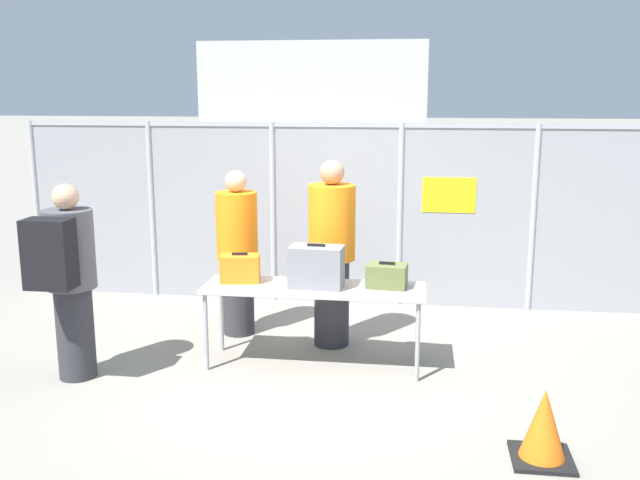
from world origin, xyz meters
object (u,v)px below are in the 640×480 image
Objects in this scene: inspection_table at (314,293)px; suitcase_grey at (316,267)px; utility_trailer at (419,241)px; security_worker_near at (332,251)px; suitcase_olive at (387,276)px; traffic_cone at (544,428)px; traveler_hooded at (68,275)px; suitcase_orange at (240,268)px; security_worker_far at (237,251)px.

suitcase_grey is at bearing -5.96° from inspection_table.
suitcase_grey reaches higher than utility_trailer.
inspection_table is 0.63m from security_worker_near.
suitcase_olive is 2.05m from traffic_cone.
traffic_cone is at bearing -12.79° from traveler_hooded.
suitcase_olive reaches higher than inspection_table.
inspection_table is 1.09× the size of security_worker_near.
suitcase_grey is 2.42m from traffic_cone.
suitcase_grey is at bearing 139.95° from traffic_cone.
traveler_hooded reaches higher than suitcase_grey.
security_worker_near is at bearing 139.14° from suitcase_olive.
traveler_hooded is at bearing -124.04° from utility_trailer.
suitcase_orange reaches higher than traffic_cone.
utility_trailer is (2.97, 4.39, -0.55)m from traveler_hooded.
inspection_table is 5.33× the size of suitcase_olive.
utility_trailer is at bearing 76.00° from inspection_table.
suitcase_olive is at bearing 0.44° from suitcase_orange.
security_worker_far reaches higher than suitcase_orange.
security_worker_far is 3.58m from traffic_cone.
traffic_cone is at bearing -39.74° from inspection_table.
traveler_hooded is 2.43m from security_worker_near.
utility_trailer reaches higher than traffic_cone.
suitcase_grey is 0.15× the size of utility_trailer.
suitcase_grey is at bearing 149.08° from security_worker_far.
suitcase_orange is (-0.70, 0.08, 0.19)m from inspection_table.
suitcase_olive is at bearing -94.53° from utility_trailer.
inspection_table is at bearing -104.00° from utility_trailer.
traveler_hooded is 0.93× the size of security_worker_near.
suitcase_grey is at bearing -103.67° from utility_trailer.
traveler_hooded is (-2.03, -0.62, 0.26)m from inspection_table.
inspection_table is 3.90m from utility_trailer.
suitcase_olive is 0.20× the size of security_worker_near.
suitcase_orange is 1.35m from suitcase_olive.
traffic_cone is at bearing -40.05° from suitcase_grey.
utility_trailer is at bearing 99.20° from traffic_cone.
inspection_table is at bearing 89.06° from security_worker_near.
suitcase_orange is 0.22× the size of traveler_hooded.
security_worker_near reaches higher than security_worker_far.
inspection_table is at bearing 17.04° from traveler_hooded.
traveler_hooded is at bearing 167.06° from traffic_cone.
suitcase_orange is at bearing -179.56° from suitcase_olive.
suitcase_orange is 0.12× the size of utility_trailer.
suitcase_olive is 3.73m from utility_trailer.
suitcase_grey is 0.29× the size of security_worker_far.
suitcase_grey is 2.14m from traveler_hooded.
suitcase_orange is at bearing 147.82° from traffic_cone.
suitcase_orange is at bearing 40.32° from security_worker_near.
security_worker_near is at bearing -104.80° from utility_trailer.
security_worker_near is (0.07, 0.57, 0.01)m from suitcase_grey.
security_worker_near is (2.12, 1.18, 0.01)m from traveler_hooded.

